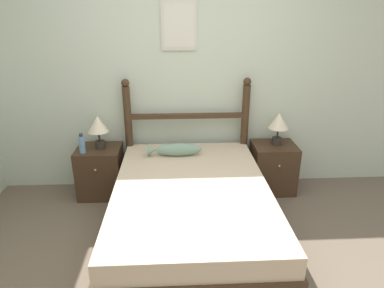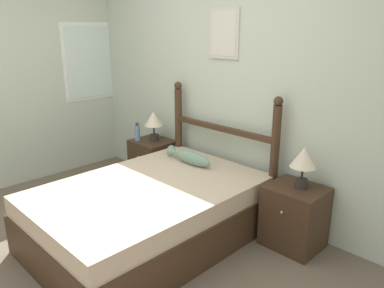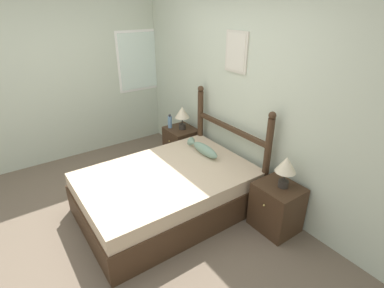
{
  "view_description": "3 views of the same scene",
  "coord_description": "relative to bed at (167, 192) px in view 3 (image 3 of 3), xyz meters",
  "views": [
    {
      "loc": [
        -0.11,
        -1.97,
        1.94
      ],
      "look_at": [
        0.05,
        1.07,
        0.73
      ],
      "focal_mm": 32.0,
      "sensor_mm": 36.0,
      "label": 1
    },
    {
      "loc": [
        2.4,
        -1.21,
        1.84
      ],
      "look_at": [
        0.08,
        1.11,
        0.81
      ],
      "focal_mm": 35.0,
      "sensor_mm": 36.0,
      "label": 2
    },
    {
      "loc": [
        2.62,
        -0.82,
        2.33
      ],
      "look_at": [
        -0.01,
        1.02,
        0.78
      ],
      "focal_mm": 28.0,
      "sensor_mm": 36.0,
      "label": 3
    }
  ],
  "objects": [
    {
      "name": "bed",
      "position": [
        0.0,
        0.0,
        0.0
      ],
      "size": [
        1.36,
        1.99,
        0.52
      ],
      "color": "#3D2819",
      "rests_on": "ground_plane"
    },
    {
      "name": "bottle",
      "position": [
        -1.09,
        0.71,
        0.39
      ],
      "size": [
        0.06,
        0.06,
        0.22
      ],
      "color": "#668CB2",
      "rests_on": "nightstand_left"
    },
    {
      "name": "table_lamp_right",
      "position": [
        0.98,
        0.84,
        0.54
      ],
      "size": [
        0.22,
        0.22,
        0.36
      ],
      "color": "#2D2823",
      "rests_on": "nightstand_right"
    },
    {
      "name": "wall_back",
      "position": [
        -0.02,
        1.09,
        1.02
      ],
      "size": [
        6.4,
        0.08,
        2.55
      ],
      "color": "beige",
      "rests_on": "ground_plane"
    },
    {
      "name": "headboard",
      "position": [
        0.0,
        0.95,
        0.42
      ],
      "size": [
        1.37,
        0.08,
        1.26
      ],
      "color": "#3D2819",
      "rests_on": "ground_plane"
    },
    {
      "name": "table_lamp_left",
      "position": [
        -0.94,
        0.84,
        0.54
      ],
      "size": [
        0.22,
        0.22,
        0.36
      ],
      "color": "#2D2823",
      "rests_on": "nightstand_left"
    },
    {
      "name": "nightstand_left",
      "position": [
        -0.96,
        0.82,
        0.01
      ],
      "size": [
        0.47,
        0.43,
        0.55
      ],
      "color": "#3D2819",
      "rests_on": "ground_plane"
    },
    {
      "name": "nightstand_right",
      "position": [
        0.96,
        0.82,
        0.01
      ],
      "size": [
        0.47,
        0.43,
        0.55
      ],
      "color": "#3D2819",
      "rests_on": "ground_plane"
    },
    {
      "name": "ground_plane",
      "position": [
        -0.02,
        -0.64,
        -0.26
      ],
      "size": [
        16.0,
        16.0,
        0.0
      ],
      "primitive_type": "plane",
      "color": "brown"
    },
    {
      "name": "wall_left",
      "position": [
        -2.15,
        -0.61,
        1.02
      ],
      "size": [
        0.08,
        6.4,
        2.55
      ],
      "color": "beige",
      "rests_on": "ground_plane"
    },
    {
      "name": "fish_pillow",
      "position": [
        -0.14,
        0.64,
        0.33
      ],
      "size": [
        0.55,
        0.12,
        0.14
      ],
      "color": "gray",
      "rests_on": "bed"
    }
  ]
}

